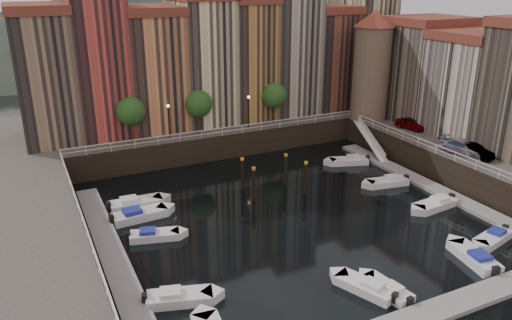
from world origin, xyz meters
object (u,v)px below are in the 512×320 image
car_a (411,124)px  car_b (474,152)px  car_c (464,148)px  corner_tower (372,64)px  boat_left_1 (178,298)px  boat_left_2 (153,235)px  gangway (370,139)px  mooring_pilings (272,177)px

car_a → car_b: size_ratio=0.97×
car_a → car_c: (-1.42, -9.49, 0.07)m
corner_tower → boat_left_1: corner_tower is taller
boat_left_2 → car_a: bearing=28.0°
gangway → car_a: size_ratio=2.09×
mooring_pilings → car_c: car_c is taller
corner_tower → car_c: (0.26, -15.79, -6.44)m
gangway → boat_left_1: bearing=-148.7°
mooring_pilings → car_c: bearing=-17.9°
car_a → car_c: bearing=-110.8°
boat_left_1 → boat_left_2: 9.29m
gangway → mooring_pilings: 16.98m
car_c → boat_left_1: bearing=177.5°
gangway → mooring_pilings: bearing=-162.8°
mooring_pilings → car_a: bearing=8.8°
mooring_pilings → car_b: (19.62, -7.39, 2.02)m
boat_left_2 → car_c: bearing=12.2°
gangway → boat_left_1: 35.63m
corner_tower → boat_left_1: size_ratio=2.86×
car_a → corner_tower: bearing=92.6°
boat_left_1 → boat_left_2: size_ratio=1.09×
mooring_pilings → car_a: (20.81, 3.21, 2.03)m
mooring_pilings → corner_tower: bearing=26.4°
mooring_pilings → car_a: size_ratio=1.43×
mooring_pilings → boat_left_1: size_ratio=1.18×
car_a → car_b: bearing=-108.7°
boat_left_1 → boat_left_2: bearing=102.0°
corner_tower → mooring_pilings: 23.01m
gangway → car_a: 5.23m
corner_tower → gangway: corner_tower is taller
car_b → car_c: car_c is taller
boat_left_2 → corner_tower: bearing=38.6°
mooring_pilings → car_c: 20.49m
gangway → mooring_pilings: size_ratio=1.46×
car_a → boat_left_2: bearing=180.0°
corner_tower → boat_left_1: (-33.30, -23.01, -9.83)m
gangway → car_b: size_ratio=2.04×
gangway → car_c: bearing=-74.3°
boat_left_2 → car_a: (34.21, 7.45, 3.34)m
gangway → car_a: car_a is taller
mooring_pilings → boat_left_2: (-13.41, -4.25, -1.31)m
boat_left_1 → car_b: size_ratio=1.18×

